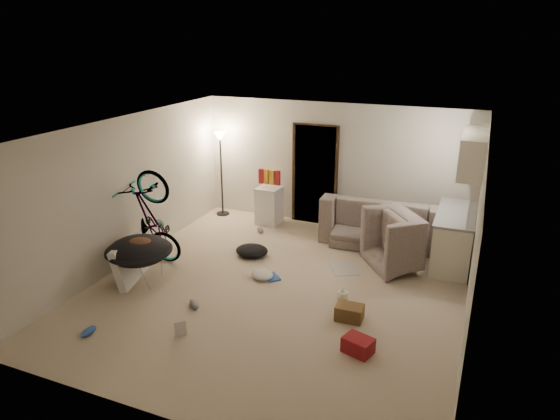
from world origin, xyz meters
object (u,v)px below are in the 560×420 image
at_px(kitchen_counter, 454,239).
at_px(mini_fridge, 269,205).
at_px(floor_lamp, 221,156).
at_px(saucer_chair, 140,256).
at_px(juicer, 343,296).
at_px(sofa, 382,226).
at_px(bicycle, 154,238).
at_px(drink_case_b, 358,345).
at_px(tv_box, 131,260).
at_px(drink_case_a, 349,312).
at_px(armchair, 411,245).

xyz_separation_m(kitchen_counter, mini_fridge, (-3.68, 0.55, -0.05)).
relative_size(floor_lamp, saucer_chair, 1.73).
bearing_deg(floor_lamp, juicer, -37.39).
xyz_separation_m(kitchen_counter, sofa, (-1.32, 0.45, -0.12)).
relative_size(bicycle, drink_case_b, 4.91).
bearing_deg(saucer_chair, tv_box, 174.27).
height_order(floor_lamp, mini_fridge, floor_lamp).
height_order(saucer_chair, drink_case_a, saucer_chair).
bearing_deg(bicycle, drink_case_a, -99.07).
bearing_deg(juicer, drink_case_a, -63.77).
xyz_separation_m(sofa, drink_case_a, (0.15, -2.89, -0.22)).
bearing_deg(juicer, tv_box, -169.78).
height_order(floor_lamp, saucer_chair, floor_lamp).
relative_size(sofa, armchair, 2.04).
bearing_deg(drink_case_b, drink_case_a, 130.68).
distance_m(floor_lamp, sofa, 3.65).
distance_m(bicycle, drink_case_b, 4.05).
bearing_deg(sofa, floor_lamp, -5.71).
bearing_deg(saucer_chair, drink_case_a, 2.89).
bearing_deg(tv_box, saucer_chair, -20.46).
bearing_deg(drink_case_a, armchair, 75.13).
relative_size(mini_fridge, tv_box, 0.77).
bearing_deg(bicycle, kitchen_counter, -68.96).
xyz_separation_m(armchair, saucer_chair, (-3.88, -2.26, 0.09)).
xyz_separation_m(bicycle, saucer_chair, (0.20, -0.65, -0.02)).
height_order(mini_fridge, drink_case_a, mini_fridge).
bearing_deg(mini_fridge, saucer_chair, -102.73).
relative_size(saucer_chair, juicer, 4.84).
distance_m(tv_box, juicer, 3.41).
relative_size(mini_fridge, saucer_chair, 0.74).
bearing_deg(juicer, sofa, 88.36).
bearing_deg(drink_case_b, mini_fridge, 145.09).
xyz_separation_m(sofa, juicer, (-0.07, -2.43, -0.24)).
bearing_deg(bicycle, sofa, -56.26).
distance_m(floor_lamp, armchair, 4.40).
xyz_separation_m(armchair, drink_case_b, (-0.21, -2.79, -0.25)).
distance_m(floor_lamp, bicycle, 2.74).
height_order(armchair, drink_case_a, armchair).
distance_m(saucer_chair, juicer, 3.23).
distance_m(bicycle, saucer_chair, 0.68).
bearing_deg(sofa, juicer, 85.91).
height_order(sofa, drink_case_a, sofa).
height_order(drink_case_b, juicer, juicer).
xyz_separation_m(kitchen_counter, armchair, (-0.65, -0.34, -0.09)).
bearing_deg(drink_case_b, bicycle, -179.20).
distance_m(sofa, tv_box, 4.57).
bearing_deg(saucer_chair, drink_case_b, -8.22).
relative_size(floor_lamp, juicer, 8.35).
height_order(bicycle, mini_fridge, bicycle).
relative_size(sofa, drink_case_a, 5.94).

